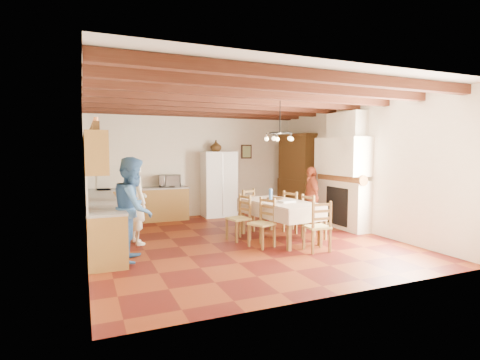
% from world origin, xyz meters
% --- Properties ---
extents(floor, '(6.00, 6.50, 0.02)m').
position_xyz_m(floor, '(0.00, 0.00, -0.01)').
color(floor, '#48110C').
rests_on(floor, ground).
extents(ceiling, '(6.00, 6.50, 0.02)m').
position_xyz_m(ceiling, '(0.00, 0.00, 3.01)').
color(ceiling, silver).
rests_on(ceiling, ground).
extents(wall_back, '(6.00, 0.02, 3.00)m').
position_xyz_m(wall_back, '(0.00, 3.26, 1.50)').
color(wall_back, beige).
rests_on(wall_back, ground).
extents(wall_front, '(6.00, 0.02, 3.00)m').
position_xyz_m(wall_front, '(0.00, -3.26, 1.50)').
color(wall_front, beige).
rests_on(wall_front, ground).
extents(wall_left, '(0.02, 6.50, 3.00)m').
position_xyz_m(wall_left, '(-3.01, 0.00, 1.50)').
color(wall_left, beige).
rests_on(wall_left, ground).
extents(wall_right, '(0.02, 6.50, 3.00)m').
position_xyz_m(wall_right, '(3.01, 0.00, 1.50)').
color(wall_right, beige).
rests_on(wall_right, ground).
extents(ceiling_beams, '(6.00, 6.30, 0.16)m').
position_xyz_m(ceiling_beams, '(0.00, 0.00, 2.91)').
color(ceiling_beams, '#3A170D').
rests_on(ceiling_beams, ground).
extents(lower_cabinets_left, '(0.60, 4.30, 0.86)m').
position_xyz_m(lower_cabinets_left, '(-2.70, 1.05, 0.43)').
color(lower_cabinets_left, brown).
rests_on(lower_cabinets_left, ground).
extents(lower_cabinets_back, '(2.30, 0.60, 0.86)m').
position_xyz_m(lower_cabinets_back, '(-1.55, 2.95, 0.43)').
color(lower_cabinets_back, brown).
rests_on(lower_cabinets_back, ground).
extents(countertop_left, '(0.62, 4.30, 0.04)m').
position_xyz_m(countertop_left, '(-2.70, 1.05, 0.88)').
color(countertop_left, slate).
rests_on(countertop_left, lower_cabinets_left).
extents(countertop_back, '(2.34, 0.62, 0.04)m').
position_xyz_m(countertop_back, '(-1.55, 2.95, 0.88)').
color(countertop_back, slate).
rests_on(countertop_back, lower_cabinets_back).
extents(backsplash_left, '(0.03, 4.30, 0.60)m').
position_xyz_m(backsplash_left, '(-2.98, 1.05, 1.20)').
color(backsplash_left, beige).
rests_on(backsplash_left, ground).
extents(backsplash_back, '(2.30, 0.03, 0.60)m').
position_xyz_m(backsplash_back, '(-1.55, 3.23, 1.20)').
color(backsplash_back, beige).
rests_on(backsplash_back, ground).
extents(upper_cabinets, '(0.35, 4.20, 0.70)m').
position_xyz_m(upper_cabinets, '(-2.83, 1.05, 1.85)').
color(upper_cabinets, brown).
rests_on(upper_cabinets, ground).
extents(fireplace, '(0.56, 1.60, 2.80)m').
position_xyz_m(fireplace, '(2.72, 0.20, 1.40)').
color(fireplace, beige).
rests_on(fireplace, ground).
extents(wall_picture, '(0.34, 0.03, 0.42)m').
position_xyz_m(wall_picture, '(1.55, 3.23, 1.85)').
color(wall_picture, black).
rests_on(wall_picture, ground).
extents(refrigerator, '(0.94, 0.78, 1.85)m').
position_xyz_m(refrigerator, '(0.55, 2.98, 0.93)').
color(refrigerator, white).
rests_on(refrigerator, floor).
extents(hutch, '(0.71, 1.36, 2.36)m').
position_xyz_m(hutch, '(2.75, 2.24, 1.18)').
color(hutch, '#37220C').
rests_on(hutch, floor).
extents(dining_table, '(1.20, 1.99, 0.82)m').
position_xyz_m(dining_table, '(0.78, -0.22, 0.74)').
color(dining_table, beige).
rests_on(dining_table, floor).
extents(chandelier, '(0.47, 0.47, 0.03)m').
position_xyz_m(chandelier, '(0.78, -0.22, 2.25)').
color(chandelier, black).
rests_on(chandelier, ground).
extents(chair_left_near, '(0.53, 0.54, 0.96)m').
position_xyz_m(chair_left_near, '(0.16, -0.65, 0.48)').
color(chair_left_near, brown).
rests_on(chair_left_near, floor).
extents(chair_left_far, '(0.48, 0.50, 0.96)m').
position_xyz_m(chair_left_far, '(-0.05, 0.05, 0.48)').
color(chair_left_far, brown).
rests_on(chair_left_far, floor).
extents(chair_right_near, '(0.45, 0.46, 0.96)m').
position_xyz_m(chair_right_near, '(1.48, -0.49, 0.48)').
color(chair_right_near, brown).
rests_on(chair_right_near, floor).
extents(chair_right_far, '(0.53, 0.54, 0.96)m').
position_xyz_m(chair_right_far, '(1.47, 0.29, 0.48)').
color(chair_right_far, brown).
rests_on(chair_right_far, floor).
extents(chair_end_near, '(0.45, 0.43, 0.96)m').
position_xyz_m(chair_end_near, '(0.99, -1.31, 0.48)').
color(chair_end_near, brown).
rests_on(chair_end_near, floor).
extents(chair_end_far, '(0.54, 0.53, 0.96)m').
position_xyz_m(chair_end_far, '(0.71, 0.90, 0.48)').
color(chair_end_far, brown).
rests_on(chair_end_far, floor).
extents(person_man, '(0.53, 0.70, 1.73)m').
position_xyz_m(person_man, '(-2.05, 0.57, 0.87)').
color(person_man, white).
rests_on(person_man, floor).
extents(person_woman_blue, '(0.92, 1.04, 1.78)m').
position_xyz_m(person_woman_blue, '(-2.25, -0.56, 0.89)').
color(person_woman_blue, '#35619D').
rests_on(person_woman_blue, floor).
extents(person_woman_red, '(0.59, 0.94, 1.49)m').
position_xyz_m(person_woman_red, '(2.16, 0.64, 0.74)').
color(person_woman_red, '#B1492B').
rests_on(person_woman_red, floor).
extents(microwave, '(0.64, 0.48, 0.32)m').
position_xyz_m(microwave, '(-0.85, 2.95, 1.06)').
color(microwave, silver).
rests_on(microwave, countertop_back).
extents(fridge_vase, '(0.33, 0.33, 0.33)m').
position_xyz_m(fridge_vase, '(0.49, 2.98, 2.02)').
color(fridge_vase, '#37220C').
rests_on(fridge_vase, refrigerator).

